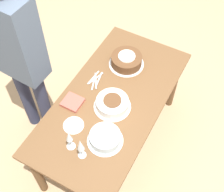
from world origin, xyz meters
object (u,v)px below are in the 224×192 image
cake_back_decorated (105,138)px  person_cutting (18,51)px  wine_glass_near (69,138)px  wine_glass_far (81,145)px  cake_front_chocolate (127,60)px  cake_center_white (112,104)px

cake_back_decorated → person_cutting: 0.92m
wine_glass_near → person_cutting: (-0.34, -0.65, 0.22)m
cake_back_decorated → wine_glass_far: bearing=-25.8°
cake_front_chocolate → person_cutting: bearing=-48.8°
cake_center_white → cake_back_decorated: cake_center_white is taller
cake_back_decorated → wine_glass_near: (0.16, -0.20, 0.09)m
cake_back_decorated → cake_center_white: bearing=-161.3°
cake_front_chocolate → cake_back_decorated: cake_front_chocolate is taller
cake_front_chocolate → wine_glass_far: size_ratio=1.37×
wine_glass_near → cake_front_chocolate: bearing=-179.4°
cake_center_white → wine_glass_far: 0.49m
cake_back_decorated → wine_glass_far: wine_glass_far is taller
wine_glass_far → person_cutting: 0.87m
cake_back_decorated → wine_glass_far: size_ratio=1.20×
cake_front_chocolate → wine_glass_far: bearing=7.2°
cake_center_white → wine_glass_near: 0.47m
wine_glass_near → wine_glass_far: wine_glass_far is taller
cake_front_chocolate → wine_glass_near: bearing=0.6°
cake_center_white → wine_glass_far: bearing=1.4°
person_cutting → cake_center_white: bearing=10.9°
wine_glass_near → cake_center_white: bearing=167.9°
cake_back_decorated → person_cutting: person_cutting is taller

